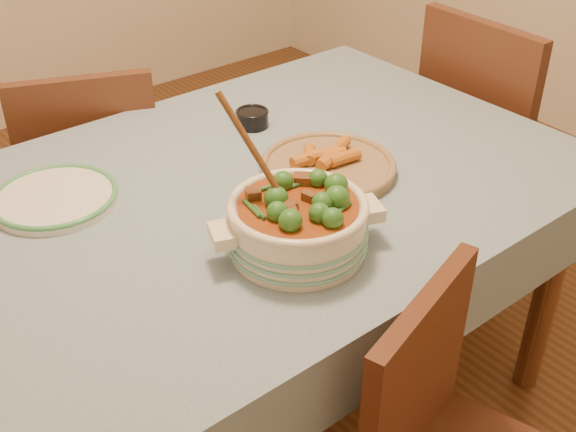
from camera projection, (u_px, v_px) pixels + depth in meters
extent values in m
plane|color=#4F2C16|center=(248.00, 412.00, 2.09)|extent=(4.50, 4.50, 0.00)
cube|color=brown|center=(238.00, 200.00, 1.69)|extent=(1.60, 1.00, 0.05)
cube|color=#839BAA|center=(238.00, 190.00, 1.68)|extent=(1.68, 1.08, 0.01)
cylinder|color=brown|center=(547.00, 290.00, 2.00)|extent=(0.07, 0.07, 0.70)
cylinder|color=brown|center=(338.00, 171.00, 2.56)|extent=(0.07, 0.07, 0.70)
cylinder|color=beige|center=(298.00, 228.00, 1.44)|extent=(0.35, 0.35, 0.11)
torus|color=beige|center=(298.00, 206.00, 1.41)|extent=(0.28, 0.28, 0.02)
cube|color=beige|center=(369.00, 209.00, 1.47)|extent=(0.07, 0.08, 0.03)
cube|color=beige|center=(222.00, 235.00, 1.39)|extent=(0.07, 0.08, 0.03)
cylinder|color=#8F3A14|center=(298.00, 209.00, 1.42)|extent=(0.24, 0.24, 0.02)
cylinder|color=silver|center=(55.00, 199.00, 1.62)|extent=(0.37, 0.37, 0.02)
torus|color=#449659|center=(54.00, 196.00, 1.61)|extent=(0.28, 0.28, 0.01)
cylinder|color=black|center=(252.00, 119.00, 1.93)|extent=(0.11, 0.11, 0.04)
torus|color=black|center=(252.00, 112.00, 1.92)|extent=(0.09, 0.09, 0.01)
cylinder|color=black|center=(252.00, 115.00, 1.93)|extent=(0.07, 0.07, 0.01)
cylinder|color=#9A7955|center=(328.00, 168.00, 1.73)|extent=(0.36, 0.36, 0.02)
torus|color=#9A7955|center=(328.00, 164.00, 1.72)|extent=(0.33, 0.33, 0.02)
cube|color=#512A18|center=(95.00, 182.00, 2.34)|extent=(0.53, 0.53, 0.04)
cube|color=#512A18|center=(88.00, 148.00, 2.07)|extent=(0.39, 0.19, 0.43)
cylinder|color=#512A18|center=(149.00, 203.00, 2.63)|extent=(0.04, 0.04, 0.43)
cylinder|color=#512A18|center=(51.00, 217.00, 2.55)|extent=(0.04, 0.04, 0.43)
cylinder|color=#512A18|center=(162.00, 257.00, 2.36)|extent=(0.04, 0.04, 0.43)
cylinder|color=#512A18|center=(53.00, 275.00, 2.28)|extent=(0.04, 0.04, 0.43)
cube|color=#512A18|center=(416.00, 380.00, 1.37)|extent=(0.38, 0.14, 0.41)
cube|color=#512A18|center=(504.00, 146.00, 2.46)|extent=(0.46, 0.46, 0.04)
cube|color=#512A18|center=(474.00, 96.00, 2.23)|extent=(0.06, 0.44, 0.47)
cylinder|color=#512A18|center=(570.00, 210.00, 2.56)|extent=(0.04, 0.04, 0.47)
cylinder|color=#512A18|center=(487.00, 168.00, 2.81)|extent=(0.04, 0.04, 0.47)
cylinder|color=#512A18|center=(500.00, 247.00, 2.37)|extent=(0.04, 0.04, 0.47)
cylinder|color=#512A18|center=(418.00, 198.00, 2.62)|extent=(0.04, 0.04, 0.47)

